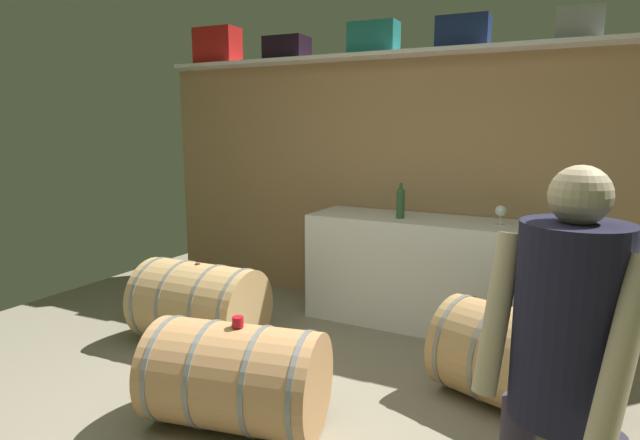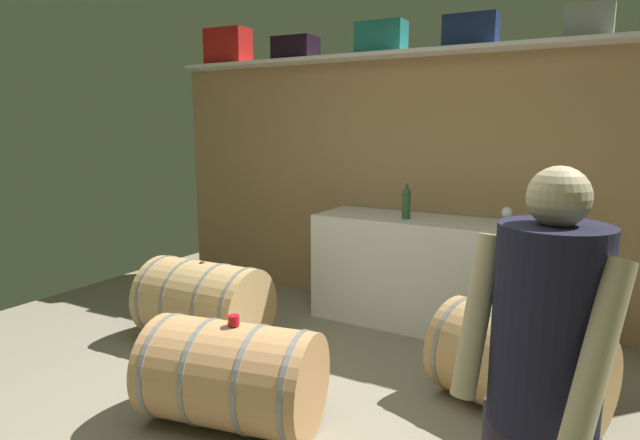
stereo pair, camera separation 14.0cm
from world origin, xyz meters
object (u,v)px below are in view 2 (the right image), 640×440
at_px(wine_barrel_flank, 518,364).
at_px(winemaker_pouring, 544,363).
at_px(toolcase_grey, 590,22).
at_px(toolcase_black, 296,49).
at_px(wine_glass, 507,213).
at_px(toolcase_teal, 381,38).
at_px(wine_barrel_near, 233,375).
at_px(wine_bottle_green, 406,203).
at_px(wine_barrel_far, 204,303).
at_px(toolcase_red, 228,47).
at_px(work_cabinet, 432,274).
at_px(tasting_cup, 234,320).
at_px(toolcase_navy, 471,31).

bearing_deg(wine_barrel_flank, winemaker_pouring, -59.77).
bearing_deg(wine_barrel_flank, toolcase_grey, 103.46).
relative_size(toolcase_black, wine_barrel_flank, 0.37).
height_order(wine_glass, wine_barrel_flank, wine_glass).
distance_m(toolcase_black, toolcase_teal, 0.84).
xyz_separation_m(wine_barrel_near, wine_barrel_flank, (1.31, 0.90, 0.01)).
height_order(toolcase_teal, toolcase_grey, toolcase_teal).
xyz_separation_m(wine_glass, winemaker_pouring, (0.57, -2.38, -0.06)).
bearing_deg(wine_bottle_green, wine_barrel_far, -136.50).
distance_m(toolcase_red, wine_barrel_near, 3.47).
height_order(wine_barrel_near, winemaker_pouring, winemaker_pouring).
distance_m(toolcase_grey, winemaker_pouring, 2.96).
bearing_deg(wine_glass, work_cabinet, 177.40).
xyz_separation_m(toolcase_teal, wine_glass, (1.13, -0.24, -1.34)).
height_order(wine_glass, wine_barrel_far, wine_glass).
bearing_deg(toolcase_teal, toolcase_black, 178.24).
bearing_deg(wine_barrel_near, work_cabinet, 64.73).
xyz_separation_m(work_cabinet, wine_barrel_far, (-1.37, -1.17, -0.13)).
relative_size(wine_glass, tasting_cup, 2.48).
relative_size(toolcase_teal, wine_glass, 2.70).
xyz_separation_m(toolcase_black, toolcase_navy, (1.58, 0.00, 0.02)).
relative_size(toolcase_teal, tasting_cup, 6.70).
bearing_deg(toolcase_red, toolcase_teal, -3.30).
height_order(wine_barrel_near, wine_barrel_far, wine_barrel_far).
bearing_deg(wine_barrel_near, toolcase_black, 102.26).
distance_m(wine_barrel_flank, winemaker_pouring, 1.53).
bearing_deg(toolcase_grey, toolcase_black, 179.65).
relative_size(toolcase_black, toolcase_navy, 0.94).
bearing_deg(wine_bottle_green, toolcase_navy, 37.77).
distance_m(tasting_cup, winemaker_pouring, 1.66).
xyz_separation_m(toolcase_navy, tasting_cup, (-0.60, -2.15, -1.72)).
relative_size(wine_glass, wine_barrel_near, 0.15).
height_order(work_cabinet, winemaker_pouring, winemaker_pouring).
relative_size(wine_bottle_green, wine_barrel_flank, 0.28).
xyz_separation_m(toolcase_red, wine_bottle_green, (2.00, -0.28, -1.36)).
xyz_separation_m(wine_bottle_green, tasting_cup, (-0.24, -1.87, -0.41)).
bearing_deg(winemaker_pouring, wine_bottle_green, -38.12).
height_order(wine_barrel_near, wine_barrel_flank, wine_barrel_flank).
relative_size(work_cabinet, wine_bottle_green, 6.80).
bearing_deg(toolcase_red, toolcase_grey, -3.30).
distance_m(toolcase_grey, tasting_cup, 3.09).
bearing_deg(toolcase_grey, toolcase_navy, 179.65).
relative_size(toolcase_teal, work_cabinet, 0.21).
distance_m(toolcase_red, wine_glass, 3.10).
xyz_separation_m(work_cabinet, wine_glass, (0.55, -0.03, 0.54)).
xyz_separation_m(work_cabinet, tasting_cup, (-0.45, -1.94, 0.16)).
xyz_separation_m(wine_barrel_near, wine_barrel_far, (-0.90, 0.77, 0.02)).
bearing_deg(winemaker_pouring, toolcase_grey, -64.51).
bearing_deg(work_cabinet, toolcase_red, 174.55).
bearing_deg(work_cabinet, tasting_cup, -102.95).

